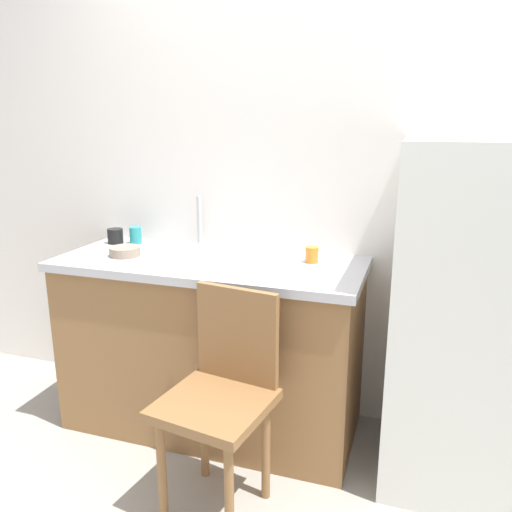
% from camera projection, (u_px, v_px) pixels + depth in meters
% --- Properties ---
extents(back_wall, '(4.80, 0.10, 2.46)m').
position_uv_depth(back_wall, '(311.00, 183.00, 2.56)').
color(back_wall, white).
rests_on(back_wall, ground_plane).
extents(cabinet_base, '(1.44, 0.60, 0.84)m').
position_uv_depth(cabinet_base, '(212.00, 348.00, 2.57)').
color(cabinet_base, olive).
rests_on(cabinet_base, ground_plane).
extents(countertop, '(1.48, 0.64, 0.04)m').
position_uv_depth(countertop, '(210.00, 263.00, 2.46)').
color(countertop, '#B7B7BC').
rests_on(countertop, cabinet_base).
extents(faucet, '(0.02, 0.02, 0.26)m').
position_uv_depth(faucet, '(199.00, 221.00, 2.70)').
color(faucet, '#B7B7BC').
rests_on(faucet, countertop).
extents(refrigerator, '(0.56, 0.64, 1.46)m').
position_uv_depth(refrigerator, '(462.00, 318.00, 2.13)').
color(refrigerator, silver).
rests_on(refrigerator, ground_plane).
extents(chair, '(0.46, 0.46, 0.89)m').
position_uv_depth(chair, '(222.00, 391.00, 2.01)').
color(chair, olive).
rests_on(chair, ground_plane).
extents(dish_tray, '(0.28, 0.20, 0.05)m').
position_uv_depth(dish_tray, '(217.00, 255.00, 2.44)').
color(dish_tray, white).
rests_on(dish_tray, countertop).
extents(terracotta_bowl, '(0.15, 0.15, 0.04)m').
position_uv_depth(terracotta_bowl, '(125.00, 251.00, 2.51)').
color(terracotta_bowl, gray).
rests_on(terracotta_bowl, countertop).
extents(cup_black, '(0.08, 0.08, 0.08)m').
position_uv_depth(cup_black, '(115.00, 236.00, 2.77)').
color(cup_black, black).
rests_on(cup_black, countertop).
extents(cup_orange, '(0.06, 0.06, 0.08)m').
position_uv_depth(cup_orange, '(312.00, 255.00, 2.39)').
color(cup_orange, orange).
rests_on(cup_orange, countertop).
extents(cup_teal, '(0.06, 0.06, 0.09)m').
position_uv_depth(cup_teal, '(136.00, 235.00, 2.76)').
color(cup_teal, teal).
rests_on(cup_teal, countertop).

